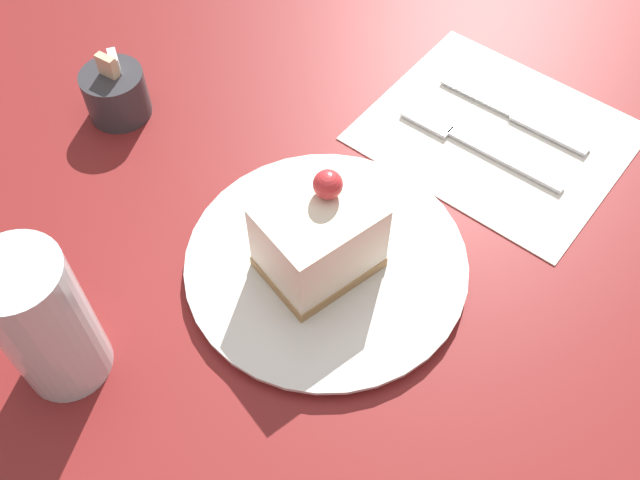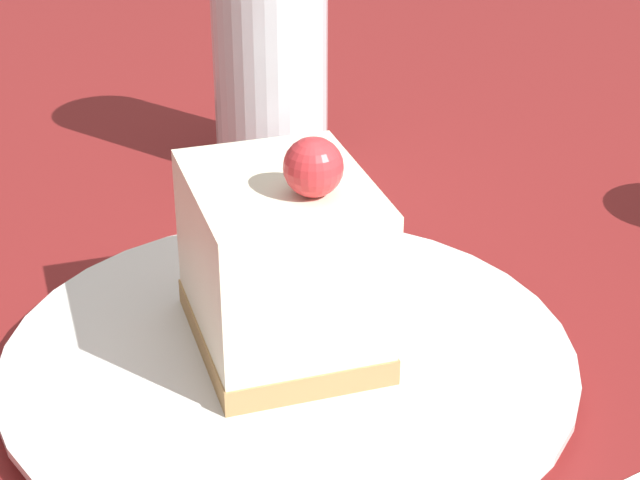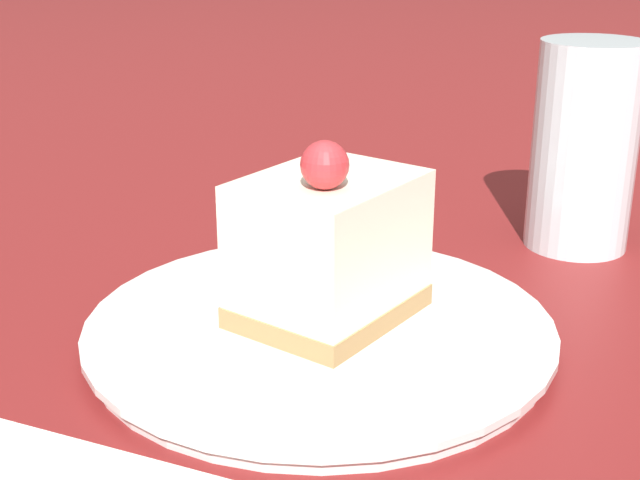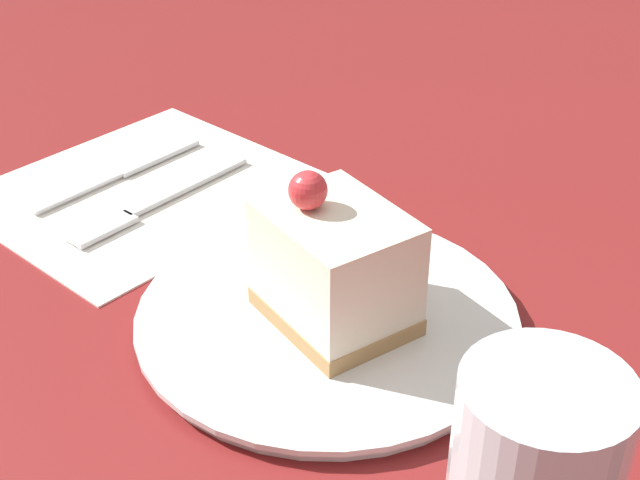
% 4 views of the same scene
% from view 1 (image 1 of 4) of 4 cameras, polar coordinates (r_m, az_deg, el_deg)
% --- Properties ---
extents(ground_plane, '(4.00, 4.00, 0.00)m').
position_cam_1_polar(ground_plane, '(0.60, -0.60, -5.25)').
color(ground_plane, maroon).
extents(plate, '(0.24, 0.24, 0.01)m').
position_cam_1_polar(plate, '(0.61, 0.50, -1.86)').
color(plate, silver).
rests_on(plate, ground_plane).
extents(cake_slice, '(0.09, 0.08, 0.10)m').
position_cam_1_polar(cake_slice, '(0.57, -0.09, 0.14)').
color(cake_slice, '#AD8451').
rests_on(cake_slice, plate).
extents(napkin, '(0.25, 0.27, 0.00)m').
position_cam_1_polar(napkin, '(0.74, 13.96, 8.30)').
color(napkin, white).
rests_on(napkin, ground_plane).
extents(fork, '(0.05, 0.18, 0.00)m').
position_cam_1_polar(fork, '(0.72, 11.71, 7.82)').
color(fork, silver).
rests_on(fork, napkin).
extents(knife, '(0.04, 0.16, 0.00)m').
position_cam_1_polar(knife, '(0.75, 16.18, 9.14)').
color(knife, silver).
rests_on(knife, napkin).
extents(sugar_bowl, '(0.06, 0.06, 0.07)m').
position_cam_1_polar(sugar_bowl, '(0.75, -15.85, 11.34)').
color(sugar_bowl, '#333338').
rests_on(sugar_bowl, ground_plane).
extents(drinking_glass, '(0.07, 0.07, 0.14)m').
position_cam_1_polar(drinking_glass, '(0.55, -21.21, -6.14)').
color(drinking_glass, silver).
rests_on(drinking_glass, ground_plane).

